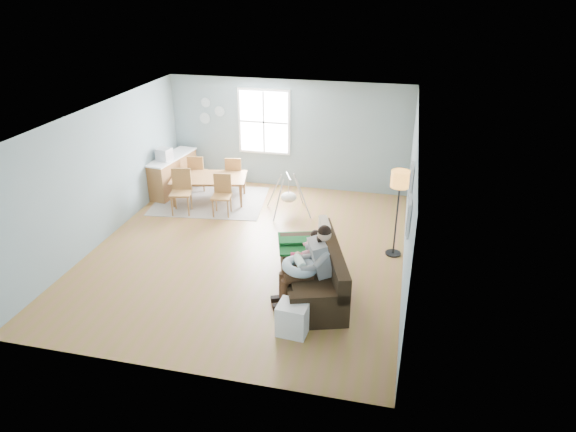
% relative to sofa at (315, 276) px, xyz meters
% --- Properties ---
extents(room, '(8.40, 9.40, 3.90)m').
position_rel_sofa_xyz_m(room, '(-1.54, 1.12, 2.11)').
color(room, olive).
extents(window, '(1.32, 0.08, 1.62)m').
position_rel_sofa_xyz_m(window, '(-2.14, 4.58, 1.34)').
color(window, white).
rests_on(window, room).
extents(pictures, '(0.05, 1.34, 0.74)m').
position_rel_sofa_xyz_m(pictures, '(1.42, 0.07, 1.54)').
color(pictures, white).
rests_on(pictures, room).
extents(wall_plates, '(0.67, 0.02, 0.66)m').
position_rel_sofa_xyz_m(wall_plates, '(-3.55, 4.59, 1.52)').
color(wall_plates, '#98B1B7').
rests_on(wall_plates, room).
extents(sofa, '(1.53, 2.33, 0.87)m').
position_rel_sofa_xyz_m(sofa, '(0.00, 0.00, 0.00)').
color(sofa, black).
rests_on(sofa, room).
extents(green_throw, '(1.18, 1.10, 0.04)m').
position_rel_sofa_xyz_m(green_throw, '(-0.30, 0.66, 0.24)').
color(green_throw, '#145925').
rests_on(green_throw, sofa).
extents(beige_pillow, '(0.29, 0.54, 0.52)m').
position_rel_sofa_xyz_m(beige_pillow, '(0.04, 0.60, 0.49)').
color(beige_pillow, tan).
rests_on(beige_pillow, sofa).
extents(father, '(1.04, 0.73, 1.39)m').
position_rel_sofa_xyz_m(father, '(-0.04, -0.34, 0.44)').
color(father, gray).
rests_on(father, sofa).
extents(nursing_pillow, '(0.77, 0.76, 0.24)m').
position_rel_sofa_xyz_m(nursing_pillow, '(-0.19, -0.38, 0.37)').
color(nursing_pillow, silver).
rests_on(nursing_pillow, father).
extents(infant, '(0.28, 0.40, 0.15)m').
position_rel_sofa_xyz_m(infant, '(-0.20, -0.35, 0.46)').
color(infant, white).
rests_on(infant, nursing_pillow).
extents(toddler, '(0.56, 0.33, 0.84)m').
position_rel_sofa_xyz_m(toddler, '(-0.14, 0.17, 0.42)').
color(toddler, white).
rests_on(toddler, sofa).
extents(floor_lamp, '(0.35, 0.35, 1.72)m').
position_rel_sofa_xyz_m(floor_lamp, '(1.26, 1.61, 1.12)').
color(floor_lamp, black).
rests_on(floor_lamp, room).
extents(storage_cube, '(0.48, 0.44, 0.50)m').
position_rel_sofa_xyz_m(storage_cube, '(-0.13, -1.18, -0.06)').
color(storage_cube, white).
rests_on(storage_cube, room).
extents(rug, '(2.80, 2.26, 0.01)m').
position_rel_sofa_xyz_m(rug, '(-3.14, 3.23, -0.30)').
color(rug, gray).
rests_on(rug, room).
extents(dining_table, '(1.91, 1.32, 0.61)m').
position_rel_sofa_xyz_m(dining_table, '(-3.14, 3.23, -0.00)').
color(dining_table, brown).
rests_on(dining_table, rug).
extents(chair_sw, '(0.54, 0.54, 1.00)m').
position_rel_sofa_xyz_m(chair_sw, '(-3.54, 2.54, 0.27)').
color(chair_sw, olive).
rests_on(chair_sw, rug).
extents(chair_se, '(0.47, 0.47, 0.92)m').
position_rel_sofa_xyz_m(chair_se, '(-2.61, 2.65, 0.22)').
color(chair_se, olive).
rests_on(chair_se, rug).
extents(chair_nw, '(0.47, 0.47, 0.92)m').
position_rel_sofa_xyz_m(chair_nw, '(-3.68, 3.81, 0.22)').
color(chair_nw, olive).
rests_on(chair_nw, rug).
extents(chair_ne, '(0.48, 0.48, 0.92)m').
position_rel_sofa_xyz_m(chair_ne, '(-2.75, 3.92, 0.21)').
color(chair_ne, olive).
rests_on(chair_ne, rug).
extents(counter, '(0.69, 1.69, 0.92)m').
position_rel_sofa_xyz_m(counter, '(-4.24, 3.62, 0.16)').
color(counter, brown).
rests_on(counter, room).
extents(monitor, '(0.36, 0.35, 0.29)m').
position_rel_sofa_xyz_m(monitor, '(-4.27, 3.31, 0.76)').
color(monitor, '#B6B6BB').
rests_on(monitor, counter).
extents(baby_swing, '(1.15, 1.16, 0.89)m').
position_rel_sofa_xyz_m(baby_swing, '(-1.16, 3.02, 0.09)').
color(baby_swing, '#B6B6BB').
rests_on(baby_swing, room).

